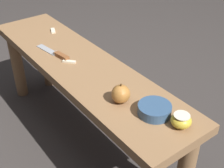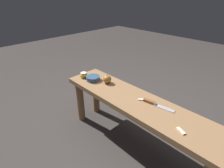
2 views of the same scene
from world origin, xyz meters
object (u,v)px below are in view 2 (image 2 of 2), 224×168
apple_whole (107,79)px  bowl (93,78)px  apple_cut (84,75)px  knife (154,103)px  wooden_bench (135,110)px

apple_whole → bowl: apple_whole is taller
apple_whole → apple_cut: 0.24m
knife → apple_cut: apple_cut is taller
knife → bowl: size_ratio=1.88×
wooden_bench → apple_cut: 0.59m
knife → bowl: bearing=177.7°
wooden_bench → knife: bearing=-159.1°
bowl → knife: bearing=-173.4°
wooden_bench → bowl: bowl is taller
apple_cut → bowl: bearing=-165.8°
knife → apple_cut: (0.70, 0.09, 0.02)m
wooden_bench → knife: 0.17m
apple_cut → wooden_bench: bearing=-175.4°
apple_whole → bowl: bearing=22.1°
wooden_bench → apple_cut: apple_cut is taller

